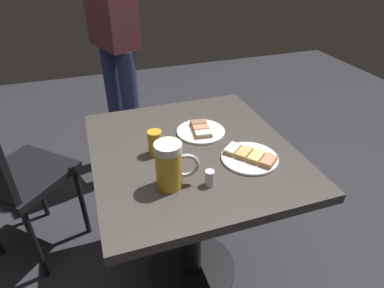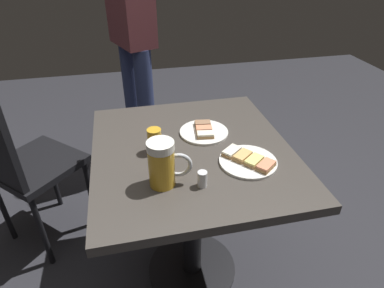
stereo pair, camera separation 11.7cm
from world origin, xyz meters
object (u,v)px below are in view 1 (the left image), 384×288
cafe_chair (6,171)px  patron_standing (113,30)px  beer_mug (170,165)px  plate_far (201,131)px  beer_glass_small (155,143)px  plate_near (250,157)px  salt_shaker (210,178)px

cafe_chair → patron_standing: 0.99m
beer_mug → cafe_chair: bearing=-132.1°
cafe_chair → plate_far: bearing=26.0°
plate_far → beer_glass_small: (0.09, -0.22, 0.04)m
plate_near → cafe_chair: 1.09m
plate_far → beer_mug: 0.37m
beer_glass_small → salt_shaker: size_ratio=1.70×
beer_glass_small → salt_shaker: (0.24, 0.13, -0.02)m
plate_far → salt_shaker: salt_shaker is taller
plate_far → beer_mug: bearing=-35.9°
plate_far → beer_mug: (0.29, -0.21, 0.07)m
plate_near → plate_far: (-0.24, -0.11, -0.00)m
plate_far → beer_mug: size_ratio=1.24×
beer_glass_small → patron_standing: patron_standing is taller
patron_standing → plate_near: bearing=-4.8°
beer_mug → plate_near: bearing=99.2°
beer_mug → beer_glass_small: (-0.20, -0.00, -0.03)m
beer_glass_small → salt_shaker: 0.27m
plate_far → beer_glass_small: 0.24m
salt_shaker → patron_standing: (-1.24, -0.13, 0.21)m
salt_shaker → beer_glass_small: bearing=-152.2°
beer_mug → patron_standing: (-1.20, -0.01, 0.15)m
beer_glass_small → cafe_chair: cafe_chair is taller
beer_mug → beer_glass_small: beer_mug is taller
plate_near → salt_shaker: (0.09, -0.20, 0.02)m
plate_near → cafe_chair: (-0.51, -0.94, -0.20)m
plate_near → cafe_chair: bearing=-118.4°
plate_far → patron_standing: size_ratio=0.12×
patron_standing → cafe_chair: bearing=-64.4°
plate_far → beer_glass_small: beer_glass_small is taller
plate_far → patron_standing: patron_standing is taller
plate_far → beer_glass_small: size_ratio=2.11×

